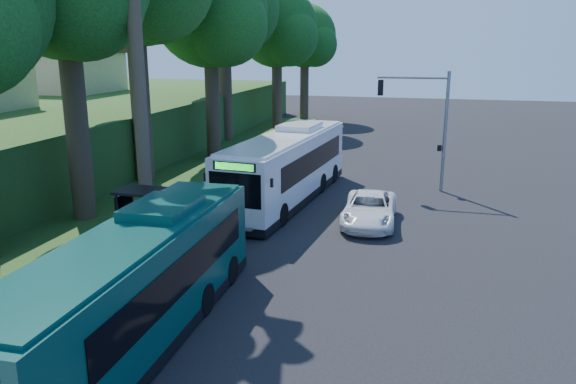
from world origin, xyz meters
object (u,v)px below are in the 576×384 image
(bus_shelter, at_px, (151,206))
(pickup, at_px, (369,209))
(white_bus, at_px, (287,166))
(teal_bus, at_px, (136,285))

(bus_shelter, distance_m, pickup, 10.34)
(white_bus, relative_size, teal_bus, 1.09)
(white_bus, bearing_deg, teal_bus, -85.78)
(teal_bus, bearing_deg, pickup, 67.11)
(white_bus, xyz_separation_m, pickup, (4.94, -3.16, -1.22))
(bus_shelter, xyz_separation_m, teal_bus, (3.45, -7.38, 0.01))
(white_bus, bearing_deg, pickup, -27.47)
(pickup, bearing_deg, white_bus, 144.84)
(bus_shelter, relative_size, teal_bus, 0.26)
(pickup, bearing_deg, teal_bus, -114.41)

